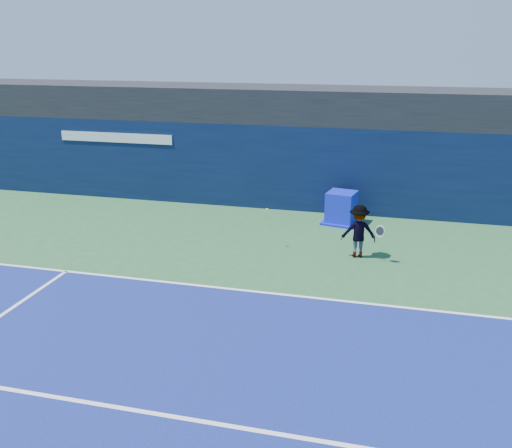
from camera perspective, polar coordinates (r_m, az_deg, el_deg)
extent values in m
plane|color=#295B31|center=(11.43, -4.69, -12.83)|extent=(80.00, 80.00, 0.00)
cube|color=white|center=(13.97, -0.72, -6.70)|extent=(24.00, 0.10, 0.01)
cube|color=white|center=(9.88, -8.62, -18.47)|extent=(24.00, 0.10, 0.01)
cube|color=black|center=(21.14, 5.32, 11.83)|extent=(36.00, 3.00, 1.20)
cube|color=#091636|center=(20.49, 4.70, 5.70)|extent=(36.00, 1.00, 3.00)
cube|color=white|center=(22.10, -13.86, 8.38)|extent=(4.50, 0.04, 0.35)
cube|color=#0D17C2|center=(19.11, 8.53, 1.65)|extent=(1.04, 1.04, 1.06)
cube|color=#0D11C3|center=(19.25, 8.46, 0.23)|extent=(1.29, 1.29, 0.07)
imported|color=white|center=(16.12, 10.22, -0.72)|extent=(1.06, 0.75, 1.50)
cylinder|color=black|center=(15.90, 11.74, -1.47)|extent=(0.07, 0.13, 0.24)
torus|color=silver|center=(15.77, 12.30, -0.71)|extent=(0.28, 0.16, 0.27)
cylinder|color=black|center=(15.77, 12.30, -0.71)|extent=(0.23, 0.12, 0.23)
sphere|color=yellow|center=(16.48, 1.12, 1.45)|extent=(0.07, 0.07, 0.07)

